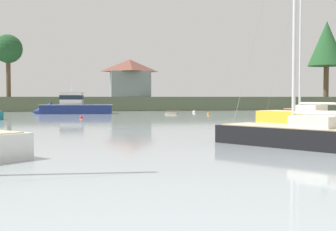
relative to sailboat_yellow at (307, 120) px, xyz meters
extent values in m
cube|color=#4C563D|center=(-8.50, 59.62, 0.81)|extent=(192.26, 52.24, 2.15)
cube|color=gold|center=(-0.01, 0.01, -0.13)|extent=(5.89, 8.91, 1.56)
cube|color=#CCB78E|center=(-0.01, 0.01, 0.67)|extent=(5.41, 8.32, 0.04)
cube|color=silver|center=(0.18, -0.38, 0.95)|extent=(2.23, 2.40, 0.52)
cylinder|color=silver|center=(-0.30, 0.64, 6.32)|extent=(0.17, 0.17, 11.26)
cylinder|color=silver|center=(0.43, -0.93, 1.31)|extent=(1.59, 3.21, 0.14)
cylinder|color=silver|center=(0.43, -0.93, 1.36)|extent=(1.45, 2.89, 0.14)
cylinder|color=#999999|center=(-1.03, 2.22, 6.30)|extent=(1.49, 3.17, 11.22)
cube|color=beige|center=(-6.72, 21.93, -0.18)|extent=(2.15, 3.30, 0.43)
cube|color=brown|center=(-6.72, 21.93, 0.04)|extent=(2.29, 3.44, 0.05)
cube|color=tan|center=(-6.72, 21.93, 0.00)|extent=(1.16, 0.41, 0.03)
cube|color=navy|center=(-18.54, 23.94, 0.00)|extent=(8.97, 3.56, 1.81)
cone|color=navy|center=(-22.89, 24.38, 0.00)|extent=(2.68, 2.65, 2.41)
cube|color=silver|center=(-18.54, 23.94, 0.87)|extent=(9.16, 3.69, 0.05)
cube|color=silver|center=(-19.14, 24.00, 1.65)|extent=(2.89, 2.41, 1.49)
cube|color=#19232D|center=(-19.14, 24.00, 1.80)|extent=(2.95, 2.46, 0.54)
cube|color=beige|center=(-19.14, 24.00, 2.42)|extent=(3.25, 2.78, 0.06)
cylinder|color=silver|center=(-19.14, 24.00, 3.20)|extent=(0.03, 0.03, 1.48)
cube|color=#B2231E|center=(11.96, 26.16, -0.15)|extent=(1.33, 3.08, 0.56)
cube|color=#C6B289|center=(11.96, 26.16, 0.13)|extent=(1.42, 3.20, 0.05)
cube|color=tan|center=(11.96, 26.16, 0.09)|extent=(1.02, 0.14, 0.03)
cube|color=black|center=(-8.45, -15.62, -0.14)|extent=(6.39, 7.92, 1.39)
cube|color=#CCB78E|center=(-8.45, -15.62, 0.57)|extent=(5.89, 7.36, 0.04)
cube|color=silver|center=(-8.22, -15.95, 0.83)|extent=(2.23, 2.29, 0.48)
cylinder|color=silver|center=(-8.80, -15.09, 5.90)|extent=(0.16, 0.16, 10.62)
cylinder|color=silver|center=(-7.91, -16.41, 1.17)|extent=(1.88, 2.71, 0.13)
cylinder|color=silver|center=(-7.91, -16.41, 1.22)|extent=(1.71, 2.46, 0.14)
cylinder|color=#999999|center=(-9.69, -13.77, 5.87)|extent=(1.80, 2.66, 10.57)
sphere|color=orange|center=(-2.87, 18.51, -0.21)|extent=(0.34, 0.34, 0.34)
torus|color=#333338|center=(-2.87, 18.51, 0.00)|extent=(0.12, 0.12, 0.02)
sphere|color=white|center=(-2.90, 25.40, -0.19)|extent=(0.42, 0.42, 0.42)
torus|color=#333338|center=(-2.90, 25.40, 0.06)|extent=(0.12, 0.12, 0.02)
sphere|color=red|center=(-17.92, 11.82, -0.21)|extent=(0.33, 0.33, 0.33)
torus|color=#333338|center=(-17.92, 11.82, 0.00)|extent=(0.12, 0.12, 0.02)
cylinder|color=brown|center=(23.76, 37.25, 6.28)|extent=(0.88, 0.88, 8.81)
cone|color=#235128|center=(23.76, 37.25, 11.11)|extent=(6.31, 6.31, 7.71)
cylinder|color=brown|center=(-28.60, 35.94, 4.96)|extent=(0.64, 0.64, 6.16)
sphere|color=#1E4723|center=(-28.60, 35.94, 8.98)|extent=(4.21, 4.21, 4.21)
cube|color=gray|center=(-7.60, 65.05, 4.68)|extent=(8.55, 7.62, 5.61)
pyramid|color=brown|center=(-7.60, 65.05, 8.84)|extent=(9.23, 8.23, 2.71)
camera|label=1|loc=(-17.62, -32.49, 1.84)|focal=46.89mm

